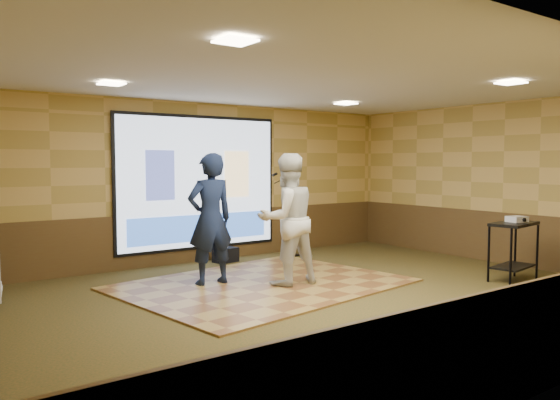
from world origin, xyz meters
TOP-DOWN VIEW (x-y plane):
  - ground at (0.00, 0.00)m, footprint 9.00×9.00m
  - room_shell at (0.00, 0.00)m, footprint 9.04×7.04m
  - wainscot_back at (0.00, 3.48)m, footprint 9.00×0.04m
  - wainscot_right at (4.48, 0.00)m, footprint 0.04×7.00m
  - projector_screen at (0.00, 3.44)m, footprint 3.32×0.06m
  - downlight_nw at (-2.20, 1.80)m, footprint 0.32×0.32m
  - downlight_ne at (2.20, 1.80)m, footprint 0.32×0.32m
  - downlight_sw at (-2.20, -1.50)m, footprint 0.32×0.32m
  - downlight_se at (2.20, -1.50)m, footprint 0.32×0.32m
  - dance_floor at (-0.16, 1.08)m, footprint 4.47×3.65m
  - player_left at (-0.82, 1.53)m, footprint 0.75×0.51m
  - player_right at (0.12, 0.83)m, footprint 1.04×0.84m
  - av_table at (3.22, -1.00)m, footprint 0.89×0.47m
  - projector at (3.30, -1.00)m, footprint 0.32×0.28m
  - mic_stand at (1.78, 2.92)m, footprint 0.66×0.27m
  - duffel_bag at (0.36, 3.10)m, footprint 0.48×0.36m

SIDE VIEW (x-z plane):
  - ground at x=0.00m, z-range 0.00..0.00m
  - dance_floor at x=-0.16m, z-range 0.00..0.03m
  - duffel_bag at x=0.36m, z-range 0.00..0.27m
  - wainscot_back at x=0.00m, z-range 0.00..0.95m
  - wainscot_right at x=4.48m, z-range 0.00..0.95m
  - mic_stand at x=1.78m, z-range -0.35..1.34m
  - av_table at x=3.22m, z-range 0.18..1.12m
  - projector at x=3.30m, z-range 0.94..1.03m
  - player_right at x=0.12m, z-range 0.03..2.02m
  - player_left at x=-0.82m, z-range 0.03..2.02m
  - projector_screen at x=0.00m, z-range 0.21..2.73m
  - room_shell at x=0.00m, z-range 0.58..3.60m
  - downlight_nw at x=-2.20m, z-range 2.96..2.98m
  - downlight_ne at x=2.20m, z-range 2.96..2.98m
  - downlight_sw at x=-2.20m, z-range 2.96..2.98m
  - downlight_se at x=2.20m, z-range 2.96..2.98m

